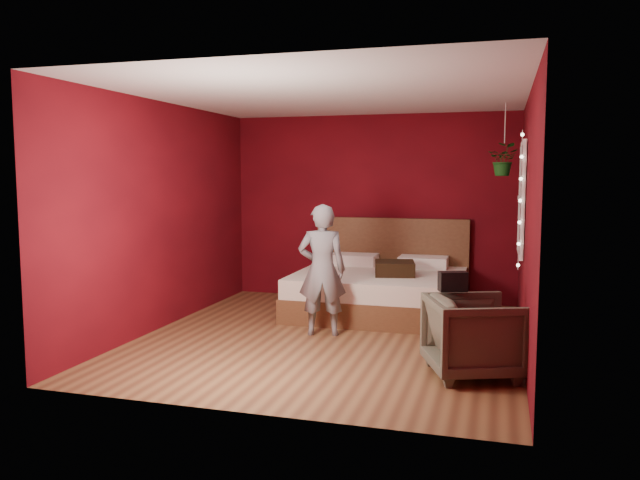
# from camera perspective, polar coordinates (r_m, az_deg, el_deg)

# --- Properties ---
(floor) EXTENTS (4.50, 4.50, 0.00)m
(floor) POSITION_cam_1_polar(r_m,az_deg,el_deg) (6.86, 0.89, -8.93)
(floor) COLOR brown
(floor) RESTS_ON ground
(room_walls) EXTENTS (4.04, 4.54, 2.62)m
(room_walls) POSITION_cam_1_polar(r_m,az_deg,el_deg) (6.63, 0.92, 5.23)
(room_walls) COLOR maroon
(room_walls) RESTS_ON ground
(window) EXTENTS (0.05, 0.97, 1.27)m
(window) POSITION_cam_1_polar(r_m,az_deg,el_deg) (7.30, 17.93, 3.61)
(window) COLOR white
(window) RESTS_ON room_walls
(fairy_lights) EXTENTS (0.04, 0.04, 1.45)m
(fairy_lights) POSITION_cam_1_polar(r_m,az_deg,el_deg) (6.78, 17.84, 3.45)
(fairy_lights) COLOR silver
(fairy_lights) RESTS_ON room_walls
(bed) EXTENTS (2.12, 1.80, 1.17)m
(bed) POSITION_cam_1_polar(r_m,az_deg,el_deg) (8.06, 5.57, -4.49)
(bed) COLOR brown
(bed) RESTS_ON ground
(person) EXTENTS (0.60, 0.46, 1.45)m
(person) POSITION_cam_1_polar(r_m,az_deg,el_deg) (6.86, 0.18, -2.75)
(person) COLOR gray
(person) RESTS_ON ground
(armchair) EXTENTS (1.00, 0.98, 0.71)m
(armchair) POSITION_cam_1_polar(r_m,az_deg,el_deg) (5.70, 13.89, -8.54)
(armchair) COLOR #585645
(armchair) RESTS_ON ground
(handbag) EXTENTS (0.28, 0.21, 0.18)m
(handbag) POSITION_cam_1_polar(r_m,az_deg,el_deg) (5.83, 12.05, -3.72)
(handbag) COLOR black
(handbag) RESTS_ON armchair
(throw_pillow) EXTENTS (0.56, 0.56, 0.17)m
(throw_pillow) POSITION_cam_1_polar(r_m,az_deg,el_deg) (7.76, 6.84, -2.58)
(throw_pillow) COLOR black
(throw_pillow) RESTS_ON bed
(hanging_plant) EXTENTS (0.40, 0.37, 0.85)m
(hanging_plant) POSITION_cam_1_polar(r_m,az_deg,el_deg) (7.70, 16.47, 7.06)
(hanging_plant) COLOR silver
(hanging_plant) RESTS_ON room_walls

